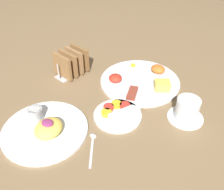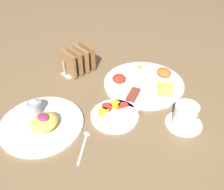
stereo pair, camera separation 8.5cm
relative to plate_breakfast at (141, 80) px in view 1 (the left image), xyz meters
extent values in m
plane|color=brown|center=(-0.07, -0.22, -0.01)|extent=(3.00, 3.00, 0.00)
cylinder|color=white|center=(0.00, 0.00, 0.00)|extent=(0.32, 0.32, 0.01)
cube|color=#E5C64C|center=(0.10, 0.00, 0.02)|extent=(0.07, 0.07, 0.04)
ellipsoid|color=#C66023|center=(0.02, 0.09, 0.02)|extent=(0.06, 0.05, 0.03)
cylinder|color=#F4EACC|center=(-0.08, 0.05, 0.00)|extent=(0.06, 0.06, 0.01)
sphere|color=yellow|center=(-0.08, 0.05, 0.01)|extent=(0.02, 0.02, 0.02)
ellipsoid|color=red|center=(-0.07, -0.07, 0.01)|extent=(0.05, 0.05, 0.03)
cube|color=brown|center=(0.03, -0.10, 0.01)|extent=(0.06, 0.08, 0.01)
cylinder|color=white|center=(0.06, -0.21, 0.00)|extent=(0.16, 0.16, 0.01)
cylinder|color=red|center=(0.06, -0.17, 0.01)|extent=(0.04, 0.04, 0.01)
cylinder|color=gold|center=(0.03, -0.18, 0.01)|extent=(0.04, 0.04, 0.01)
cylinder|color=red|center=(0.02, -0.21, 0.01)|extent=(0.04, 0.04, 0.01)
cylinder|color=gold|center=(0.03, -0.24, 0.01)|extent=(0.04, 0.04, 0.01)
cylinder|color=white|center=(0.08, -0.22, 0.02)|extent=(0.06, 0.09, 0.03)
cube|color=silver|center=(0.10, -0.15, 0.02)|extent=(0.02, 0.05, 0.00)
cube|color=silver|center=(0.11, -0.15, 0.02)|extent=(0.02, 0.05, 0.00)
cylinder|color=white|center=(-0.07, -0.42, 0.00)|extent=(0.27, 0.27, 0.01)
ellipsoid|color=#EAC651|center=(-0.04, -0.42, 0.02)|extent=(0.11, 0.12, 0.04)
ellipsoid|color=#8C3366|center=(-0.04, -0.42, 0.04)|extent=(0.04, 0.03, 0.01)
cylinder|color=#99999E|center=(-0.13, -0.41, 0.02)|extent=(0.05, 0.05, 0.04)
cylinder|color=white|center=(-0.13, -0.41, 0.04)|extent=(0.04, 0.04, 0.01)
cube|color=#B7B7BC|center=(-0.26, -0.14, -0.01)|extent=(0.06, 0.15, 0.01)
cube|color=olive|center=(-0.26, -0.18, 0.04)|extent=(0.10, 0.01, 0.10)
cube|color=olive|center=(-0.26, -0.15, 0.04)|extent=(0.10, 0.01, 0.10)
cube|color=olive|center=(-0.26, -0.12, 0.04)|extent=(0.10, 0.01, 0.10)
cube|color=brown|center=(-0.26, -0.09, 0.04)|extent=(0.10, 0.01, 0.10)
cylinder|color=#B7B7BC|center=(-0.26, -0.21, 0.03)|extent=(0.01, 0.01, 0.07)
cylinder|color=#B7B7BC|center=(-0.26, -0.07, 0.03)|extent=(0.01, 0.01, 0.07)
cylinder|color=white|center=(0.24, -0.07, -0.01)|extent=(0.12, 0.12, 0.01)
cylinder|color=white|center=(0.24, -0.07, 0.03)|extent=(0.08, 0.08, 0.07)
cylinder|color=#381E0F|center=(0.24, -0.07, 0.06)|extent=(0.06, 0.06, 0.01)
cube|color=silver|center=(0.10, -0.38, -0.01)|extent=(0.08, 0.09, 0.00)
ellipsoid|color=silver|center=(0.06, -0.33, -0.01)|extent=(0.02, 0.02, 0.01)
camera|label=1|loc=(0.46, -0.69, 0.57)|focal=40.00mm
camera|label=2|loc=(0.52, -0.63, 0.57)|focal=40.00mm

